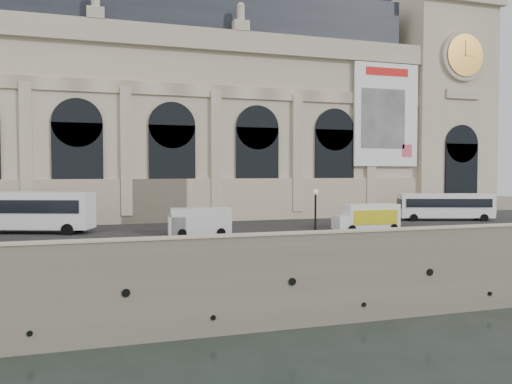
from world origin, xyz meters
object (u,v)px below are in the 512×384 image
Objects in this scene: box_truck at (367,217)px; lamp_right at (315,217)px; bus_right at (445,206)px; bus_left at (21,210)px; van_c at (197,222)px.

lamp_right reaches higher than box_truck.
lamp_right is (-22.52, -13.34, 0.39)m from bus_right.
bus_right is 1.70× the size of box_truck.
bus_left is 16.65m from van_c.
bus_left reaches higher than bus_right.
lamp_right reaches higher than bus_left.
lamp_right is at bearing -140.38° from box_truck.
bus_left is 32.96m from box_truck.
box_truck reaches higher than van_c.
box_truck is at bearing -156.04° from bus_right.
bus_left reaches higher than van_c.
bus_right is 15.13m from box_truck.
box_truck is at bearing -3.44° from van_c.
bus_left is at bearing 157.94° from van_c.
lamp_right is at bearing -45.65° from van_c.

